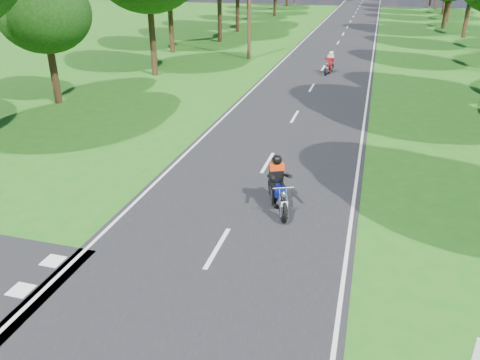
% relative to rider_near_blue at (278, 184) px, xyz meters
% --- Properties ---
extents(ground, '(160.00, 160.00, 0.00)m').
position_rel_rider_near_blue_xyz_m(ground, '(-1.06, -4.58, -0.85)').
color(ground, '#1A5D15').
rests_on(ground, ground).
extents(main_road, '(7.00, 140.00, 0.02)m').
position_rel_rider_near_blue_xyz_m(main_road, '(-1.06, 45.42, -0.84)').
color(main_road, black).
rests_on(main_road, ground).
extents(road_markings, '(7.40, 140.00, 0.01)m').
position_rel_rider_near_blue_xyz_m(road_markings, '(-1.20, 43.55, -0.83)').
color(road_markings, silver).
rests_on(road_markings, main_road).
extents(telegraph_pole, '(1.20, 0.26, 8.00)m').
position_rel_rider_near_blue_xyz_m(telegraph_pole, '(-7.06, 23.42, 3.22)').
color(telegraph_pole, '#382616').
rests_on(telegraph_pole, ground).
extents(rider_near_blue, '(1.41, 2.09, 1.66)m').
position_rel_rider_near_blue_xyz_m(rider_near_blue, '(0.00, 0.00, 0.00)').
color(rider_near_blue, navy).
rests_on(rider_near_blue, main_road).
extents(rider_far_red, '(0.87, 1.81, 1.45)m').
position_rel_rider_near_blue_xyz_m(rider_far_red, '(-0.50, 19.71, -0.11)').
color(rider_far_red, maroon).
rests_on(rider_far_red, main_road).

